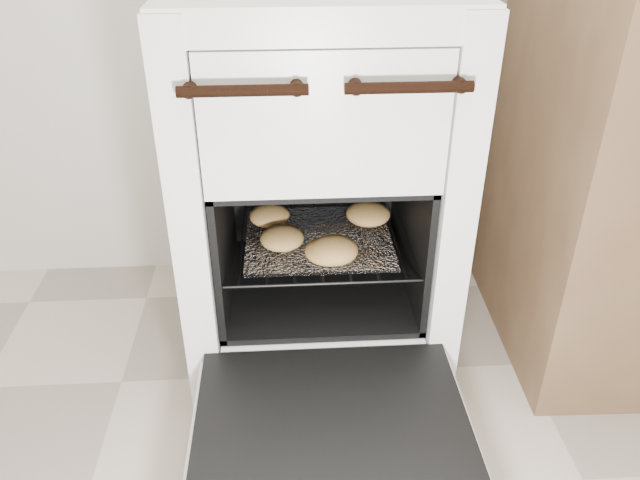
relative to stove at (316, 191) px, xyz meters
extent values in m
cube|color=silver|center=(0.00, 0.01, 0.01)|extent=(0.58, 0.61, 0.88)
cylinder|color=black|center=(-0.13, -0.31, 0.34)|extent=(0.21, 0.02, 0.02)
cylinder|color=black|center=(0.13, -0.31, 0.34)|extent=(0.21, 0.02, 0.02)
cube|color=black|center=(0.00, -0.49, -0.23)|extent=(0.50, 0.38, 0.02)
cube|color=silver|center=(0.00, -0.49, -0.25)|extent=(0.52, 0.40, 0.02)
cylinder|color=black|center=(-0.21, -0.06, -0.08)|extent=(0.01, 0.40, 0.01)
cylinder|color=black|center=(0.21, -0.06, -0.08)|extent=(0.01, 0.40, 0.01)
cylinder|color=black|center=(0.00, -0.26, -0.08)|extent=(0.41, 0.01, 0.01)
cylinder|color=black|center=(0.00, 0.13, -0.08)|extent=(0.41, 0.01, 0.01)
cylinder|color=black|center=(-0.17, -0.06, -0.08)|extent=(0.01, 0.38, 0.01)
cylinder|color=black|center=(-0.12, -0.06, -0.08)|extent=(0.01, 0.38, 0.01)
cylinder|color=black|center=(-0.06, -0.06, -0.08)|extent=(0.01, 0.38, 0.01)
cylinder|color=black|center=(0.00, -0.06, -0.08)|extent=(0.01, 0.38, 0.01)
cylinder|color=black|center=(0.06, -0.06, -0.08)|extent=(0.01, 0.38, 0.01)
cylinder|color=black|center=(0.12, -0.06, -0.08)|extent=(0.01, 0.38, 0.01)
cylinder|color=black|center=(0.17, -0.06, -0.08)|extent=(0.01, 0.38, 0.01)
cube|color=white|center=(0.00, -0.08, -0.08)|extent=(0.33, 0.29, 0.01)
ellipsoid|color=tan|center=(-0.11, -0.02, -0.05)|extent=(0.10, 0.10, 0.04)
ellipsoid|color=tan|center=(0.12, -0.02, -0.05)|extent=(0.13, 0.13, 0.05)
ellipsoid|color=tan|center=(0.03, -0.18, -0.05)|extent=(0.14, 0.14, 0.05)
ellipsoid|color=tan|center=(0.02, -0.18, -0.05)|extent=(0.11, 0.11, 0.04)
ellipsoid|color=tan|center=(-0.08, -0.12, -0.05)|extent=(0.12, 0.12, 0.04)
camera|label=1|loc=(-0.07, -1.29, 0.64)|focal=35.00mm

